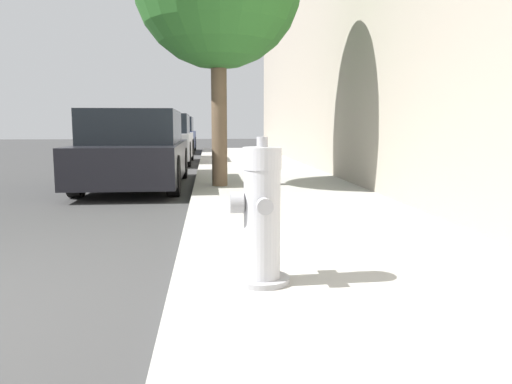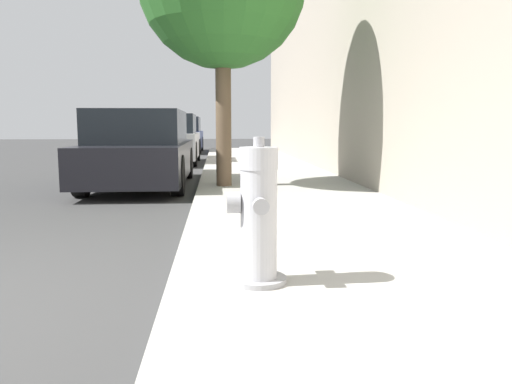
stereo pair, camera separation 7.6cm
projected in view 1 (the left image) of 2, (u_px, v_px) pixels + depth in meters
The scene contains 5 objects.
sidewalk_slab at pixel (402, 308), 2.93m from camera, with size 2.77×40.00×0.11m.
fire_hydrant at pixel (261, 217), 3.17m from camera, with size 0.38×0.38×0.94m.
parked_car_near at pixel (136, 150), 9.09m from camera, with size 1.71×4.31×1.39m.
parked_car_mid at pixel (160, 140), 14.65m from camera, with size 1.89×3.84×1.45m.
parked_car_far at pixel (173, 136), 20.92m from camera, with size 1.82×4.53×1.47m.
Camera 1 is at (1.95, -2.72, 1.12)m, focal length 35.00 mm.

